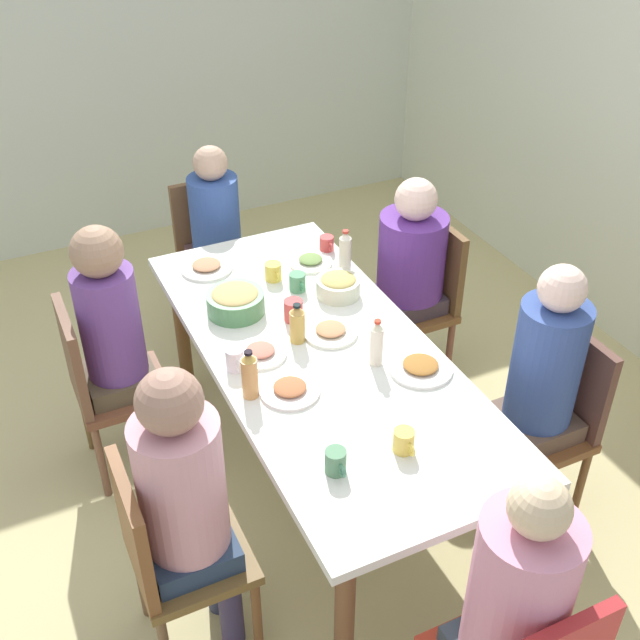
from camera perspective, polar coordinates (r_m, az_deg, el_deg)
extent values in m
plane|color=#C6BA80|center=(3.76, 0.00, -11.62)|extent=(6.64, 6.64, 0.00)
cube|color=silver|center=(5.47, -13.49, 18.89)|extent=(0.12, 4.33, 2.60)
cube|color=white|center=(3.26, 0.00, -2.45)|extent=(2.06, 0.90, 0.04)
cylinder|color=brown|center=(4.11, -10.00, -0.83)|extent=(0.07, 0.07, 0.74)
cylinder|color=brown|center=(2.86, 1.78, -21.04)|extent=(0.07, 0.07, 0.74)
cylinder|color=brown|center=(4.29, -1.11, 1.49)|extent=(0.07, 0.07, 0.74)
cylinder|color=brown|center=(3.11, 13.78, -15.93)|extent=(0.07, 0.07, 0.74)
cube|color=brown|center=(3.68, -14.17, -4.89)|extent=(0.40, 0.40, 0.04)
cylinder|color=brown|center=(3.94, -16.68, -6.58)|extent=(0.04, 0.04, 0.43)
cylinder|color=brown|center=(3.69, -15.63, -9.81)|extent=(0.04, 0.04, 0.43)
cylinder|color=brown|center=(3.97, -11.91, -5.32)|extent=(0.04, 0.04, 0.43)
cylinder|color=brown|center=(3.72, -10.51, -8.42)|extent=(0.04, 0.04, 0.43)
cube|color=brown|center=(3.52, -17.53, -2.69)|extent=(0.38, 0.04, 0.45)
cylinder|color=brown|center=(3.89, -12.57, -6.26)|extent=(0.09, 0.09, 0.45)
cylinder|color=brown|center=(3.77, -11.94, -7.73)|extent=(0.09, 0.09, 0.45)
cube|color=brown|center=(3.64, -14.30, -4.17)|extent=(0.30, 0.30, 0.10)
cylinder|color=#683F92|center=(3.46, -15.01, -0.24)|extent=(0.26, 0.26, 0.51)
sphere|color=#9D795F|center=(3.28, -15.93, 4.80)|extent=(0.22, 0.22, 0.22)
cube|color=brown|center=(4.10, 6.38, 0.74)|extent=(0.40, 0.40, 0.04)
cylinder|color=brown|center=(4.20, 9.36, -2.43)|extent=(0.04, 0.04, 0.43)
cylinder|color=brown|center=(4.43, 6.97, -0.02)|extent=(0.04, 0.04, 0.43)
cylinder|color=brown|center=(4.05, 5.33, -3.70)|extent=(0.04, 0.04, 0.43)
cylinder|color=brown|center=(4.28, 3.08, -1.14)|extent=(0.04, 0.04, 0.43)
cube|color=brown|center=(4.06, 8.78, 4.09)|extent=(0.38, 0.04, 0.45)
cylinder|color=#39493F|center=(4.13, 5.56, -2.62)|extent=(0.09, 0.09, 0.45)
cylinder|color=#374838|center=(4.24, 4.49, -1.44)|extent=(0.09, 0.09, 0.45)
cube|color=#43353E|center=(4.07, 6.44, 1.44)|extent=(0.30, 0.30, 0.10)
cylinder|color=#5D2F8F|center=(3.93, 6.69, 4.67)|extent=(0.34, 0.34, 0.43)
sphere|color=beige|center=(3.79, 7.00, 8.70)|extent=(0.21, 0.21, 0.21)
cube|color=brown|center=(4.47, -7.33, 3.75)|extent=(0.40, 0.40, 0.04)
cylinder|color=brown|center=(4.77, -5.88, 2.86)|extent=(0.04, 0.04, 0.43)
cylinder|color=brown|center=(4.69, -9.78, 1.89)|extent=(0.04, 0.04, 0.43)
cylinder|color=brown|center=(4.50, -4.37, 0.78)|extent=(0.04, 0.04, 0.43)
cylinder|color=brown|center=(4.41, -8.47, -0.28)|extent=(0.04, 0.04, 0.43)
cube|color=brown|center=(4.50, -8.32, 7.38)|extent=(0.04, 0.38, 0.45)
cylinder|color=brown|center=(4.52, -5.76, 1.06)|extent=(0.09, 0.09, 0.45)
cylinder|color=#53523F|center=(4.48, -7.68, 0.57)|extent=(0.09, 0.09, 0.45)
cube|color=brown|center=(4.44, -7.39, 4.42)|extent=(0.30, 0.30, 0.10)
cylinder|color=#3353A1|center=(4.31, -7.66, 7.53)|extent=(0.27, 0.27, 0.44)
sphere|color=tan|center=(4.18, -7.99, 11.23)|extent=(0.18, 0.18, 0.18)
cube|color=brown|center=(2.95, -9.29, -16.70)|extent=(0.40, 0.40, 0.04)
cylinder|color=brown|center=(3.22, -12.88, -17.85)|extent=(0.04, 0.04, 0.43)
cylinder|color=brown|center=(3.25, -6.89, -16.11)|extent=(0.04, 0.04, 0.43)
cylinder|color=brown|center=(3.06, -4.61, -20.66)|extent=(0.04, 0.04, 0.43)
cube|color=brown|center=(2.76, -13.43, -14.71)|extent=(0.38, 0.04, 0.45)
cylinder|color=#282C47|center=(3.18, -7.58, -17.53)|extent=(0.09, 0.09, 0.45)
cylinder|color=#373050|center=(3.09, -6.55, -19.70)|extent=(0.09, 0.09, 0.45)
cube|color=navy|center=(2.91, -9.40, -15.97)|extent=(0.30, 0.30, 0.10)
cylinder|color=#D194A3|center=(2.67, -10.05, -11.71)|extent=(0.29, 0.29, 0.53)
sphere|color=#9E7562|center=(2.43, -10.90, -5.85)|extent=(0.21, 0.21, 0.21)
cube|color=brown|center=(3.47, 15.15, -7.98)|extent=(0.40, 0.40, 0.04)
cylinder|color=brown|center=(3.63, 18.40, -11.32)|extent=(0.04, 0.04, 0.43)
cylinder|color=brown|center=(3.80, 15.09, -8.12)|extent=(0.04, 0.04, 0.43)
cylinder|color=brown|center=(3.45, 14.07, -13.33)|extent=(0.04, 0.04, 0.43)
cylinder|color=brown|center=(3.63, 10.82, -9.84)|extent=(0.04, 0.04, 0.43)
cube|color=brown|center=(3.42, 18.10, -4.11)|extent=(0.38, 0.04, 0.45)
cylinder|color=brown|center=(3.52, 14.12, -11.86)|extent=(0.09, 0.09, 0.45)
cylinder|color=brown|center=(3.60, 12.58, -10.24)|extent=(0.09, 0.09, 0.45)
cube|color=brown|center=(3.43, 15.30, -7.25)|extent=(0.30, 0.30, 0.10)
cylinder|color=#324B91|center=(3.23, 16.16, -3.04)|extent=(0.28, 0.28, 0.54)
sphere|color=beige|center=(3.03, 17.21, 2.20)|extent=(0.18, 0.18, 0.18)
cylinder|color=pink|center=(2.43, 14.33, -18.59)|extent=(0.30, 0.30, 0.55)
sphere|color=beige|center=(2.16, 15.68, -13.00)|extent=(0.17, 0.17, 0.17)
cylinder|color=white|center=(3.82, -0.69, 4.21)|extent=(0.21, 0.21, 0.01)
ellipsoid|color=#759750|center=(3.81, -0.69, 4.46)|extent=(0.12, 0.12, 0.02)
cylinder|color=white|center=(3.81, -8.24, 3.76)|extent=(0.25, 0.25, 0.01)
ellipsoid|color=tan|center=(3.80, -8.26, 4.02)|extent=(0.14, 0.14, 0.02)
cylinder|color=white|center=(3.16, 7.31, -3.50)|extent=(0.26, 0.26, 0.01)
ellipsoid|color=#A2692E|center=(3.15, 7.33, -3.22)|extent=(0.14, 0.14, 0.02)
cylinder|color=white|center=(3.33, 0.77, -0.91)|extent=(0.23, 0.23, 0.01)
ellipsoid|color=tan|center=(3.32, 0.78, -0.64)|extent=(0.13, 0.13, 0.02)
cylinder|color=white|center=(3.03, -2.20, -5.16)|extent=(0.23, 0.23, 0.01)
ellipsoid|color=#AE673F|center=(3.02, -2.21, -4.87)|extent=(0.13, 0.13, 0.02)
cylinder|color=white|center=(3.22, -4.35, -2.45)|extent=(0.22, 0.22, 0.01)
ellipsoid|color=#CB7763|center=(3.21, -4.37, -2.18)|extent=(0.12, 0.12, 0.02)
cylinder|color=#4B8451|center=(3.46, -6.16, 1.25)|extent=(0.26, 0.26, 0.09)
ellipsoid|color=tan|center=(3.44, -6.21, 1.90)|extent=(0.20, 0.20, 0.04)
cylinder|color=beige|center=(3.56, 1.33, 2.40)|extent=(0.20, 0.20, 0.08)
ellipsoid|color=tan|center=(3.54, 1.34, 2.95)|extent=(0.16, 0.16, 0.04)
cylinder|color=#E8C44B|center=(3.68, -3.43, 3.54)|extent=(0.08, 0.08, 0.09)
torus|color=#E3C245|center=(3.64, -3.12, 3.16)|extent=(0.05, 0.01, 0.05)
cylinder|color=#E3C04E|center=(2.79, 6.10, -8.72)|extent=(0.07, 0.07, 0.09)
torus|color=#E9CB4D|center=(2.76, 6.62, -9.36)|extent=(0.05, 0.01, 0.05)
cylinder|color=#CC4543|center=(3.92, 0.48, 5.61)|extent=(0.07, 0.07, 0.07)
torus|color=#D24A45|center=(3.88, 0.79, 5.30)|extent=(0.05, 0.01, 0.05)
cylinder|color=#D24847|center=(3.39, -1.95, 0.70)|extent=(0.08, 0.08, 0.10)
torus|color=#C95047|center=(3.35, -1.59, 0.24)|extent=(0.05, 0.01, 0.05)
cylinder|color=white|center=(3.13, -6.22, -2.84)|extent=(0.07, 0.07, 0.10)
torus|color=white|center=(3.10, -5.91, -3.34)|extent=(0.05, 0.01, 0.05)
cylinder|color=#50825B|center=(2.70, 1.14, -10.24)|extent=(0.07, 0.07, 0.09)
torus|color=#478665|center=(2.67, 1.62, -10.91)|extent=(0.05, 0.01, 0.05)
cylinder|color=#519265|center=(3.60, -1.65, 2.77)|extent=(0.07, 0.07, 0.09)
torus|color=#3E8D5A|center=(3.56, -1.33, 2.39)|extent=(0.05, 0.01, 0.05)
cylinder|color=gold|center=(3.26, -1.66, -0.50)|extent=(0.06, 0.06, 0.14)
cone|color=tan|center=(3.21, -1.68, 0.75)|extent=(0.06, 0.06, 0.03)
cylinder|color=black|center=(3.19, -1.69, 1.05)|extent=(0.03, 0.03, 0.01)
cylinder|color=beige|center=(3.69, 1.83, 4.63)|extent=(0.06, 0.06, 0.20)
cone|color=white|center=(3.63, 1.87, 6.17)|extent=(0.05, 0.05, 0.03)
cylinder|color=red|center=(3.62, 1.87, 6.44)|extent=(0.03, 0.03, 0.01)
cylinder|color=tan|center=(2.98, -5.13, -4.22)|extent=(0.06, 0.06, 0.17)
cone|color=gold|center=(2.91, -5.23, -2.69)|extent=(0.06, 0.06, 0.03)
cylinder|color=black|center=(2.90, -5.25, -2.38)|extent=(0.03, 0.03, 0.01)
cylinder|color=beige|center=(3.13, 4.13, -1.92)|extent=(0.05, 0.05, 0.17)
cone|color=#ECE9C2|center=(3.07, 4.20, -0.42)|extent=(0.05, 0.05, 0.03)
cylinder|color=red|center=(3.06, 4.22, -0.12)|extent=(0.03, 0.03, 0.01)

